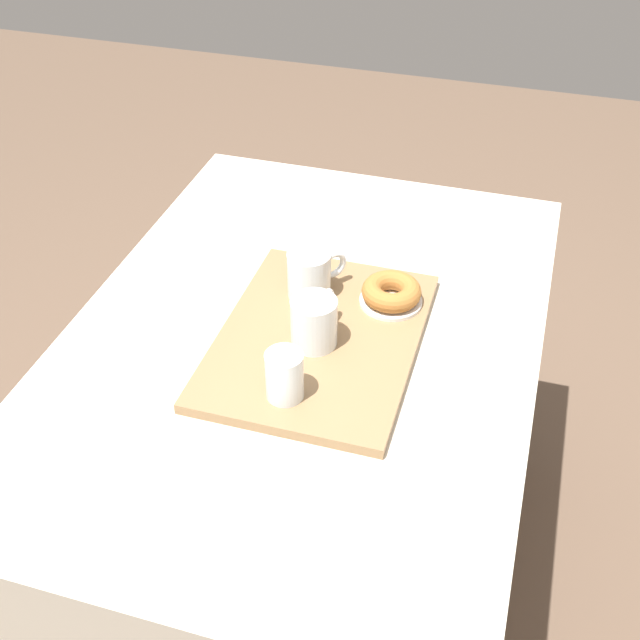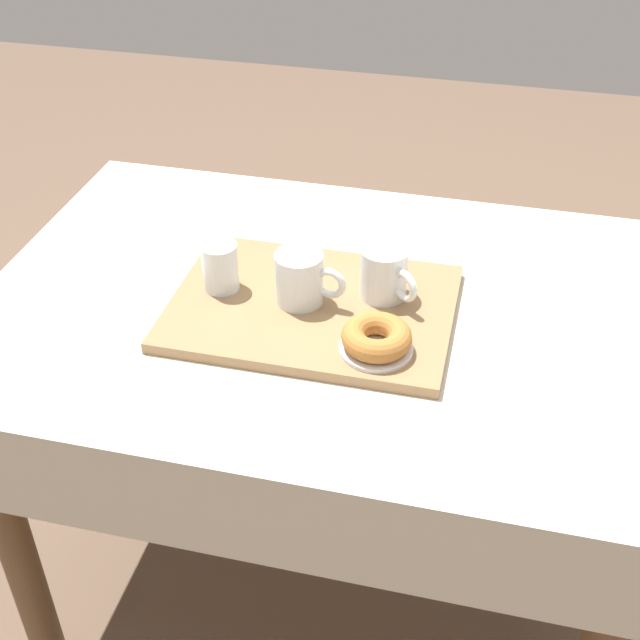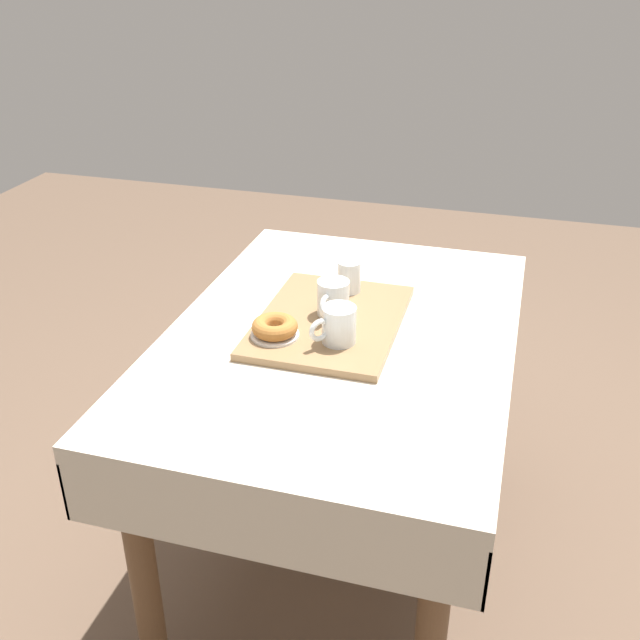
# 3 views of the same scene
# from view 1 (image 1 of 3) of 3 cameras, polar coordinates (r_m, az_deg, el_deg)

# --- Properties ---
(ground_plane) EXTENTS (6.00, 6.00, 0.00)m
(ground_plane) POSITION_cam_1_polar(r_m,az_deg,el_deg) (1.99, -0.90, -17.24)
(ground_plane) COLOR brown
(dining_table) EXTENTS (1.18, 0.82, 0.73)m
(dining_table) POSITION_cam_1_polar(r_m,az_deg,el_deg) (1.51, -1.13, -3.80)
(dining_table) COLOR beige
(dining_table) RESTS_ON ground
(serving_tray) EXTENTS (0.46, 0.34, 0.02)m
(serving_tray) POSITION_cam_1_polar(r_m,az_deg,el_deg) (1.42, -0.07, -1.34)
(serving_tray) COLOR olive
(serving_tray) RESTS_ON dining_table
(tea_mug_left) EXTENTS (0.12, 0.08, 0.09)m
(tea_mug_left) POSITION_cam_1_polar(r_m,az_deg,el_deg) (1.37, -0.39, -0.19)
(tea_mug_left) COLOR white
(tea_mug_left) RESTS_ON serving_tray
(tea_mug_right) EXTENTS (0.10, 0.10, 0.09)m
(tea_mug_right) POSITION_cam_1_polar(r_m,az_deg,el_deg) (1.48, -0.70, 3.15)
(tea_mug_right) COLOR white
(tea_mug_right) RESTS_ON serving_tray
(water_glass_near) EXTENTS (0.06, 0.06, 0.08)m
(water_glass_near) POSITION_cam_1_polar(r_m,az_deg,el_deg) (1.27, -2.48, -4.03)
(water_glass_near) COLOR white
(water_glass_near) RESTS_ON serving_tray
(donut_plate_left) EXTENTS (0.11, 0.11, 0.01)m
(donut_plate_left) POSITION_cam_1_polar(r_m,az_deg,el_deg) (1.49, 4.96, 1.32)
(donut_plate_left) COLOR white
(donut_plate_left) RESTS_ON serving_tray
(sugar_donut_left) EXTENTS (0.11, 0.11, 0.04)m
(sugar_donut_left) POSITION_cam_1_polar(r_m,az_deg,el_deg) (1.47, 5.00, 2.00)
(sugar_donut_left) COLOR #A3662D
(sugar_donut_left) RESTS_ON donut_plate_left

